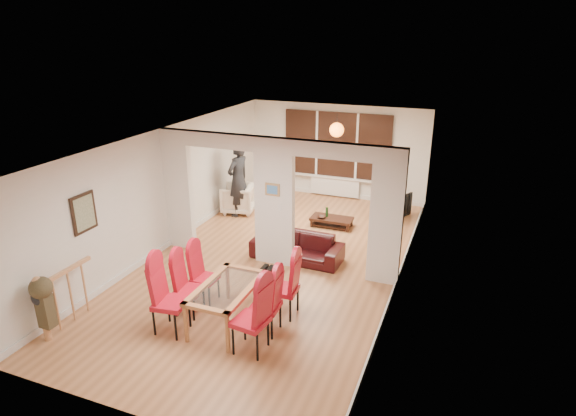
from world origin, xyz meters
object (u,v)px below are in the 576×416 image
Objects in this scene: dining_chair_la at (170,298)px; dining_chair_rc at (284,285)px; dining_chair_lb at (189,286)px; coffee_table at (332,222)px; dining_chair_lc at (205,275)px; bowl at (321,217)px; television at (396,207)px; dining_chair_ra at (250,316)px; armchair at (239,198)px; dining_table at (228,305)px; person at (238,179)px; dining_chair_rb at (266,301)px; sofa at (297,247)px; bottle at (327,212)px.

dining_chair_rc is (1.47, 1.09, -0.04)m from dining_chair_la.
dining_chair_lb is 1.04× the size of coffee_table.
dining_chair_rc reaches higher than coffee_table.
bowl is at bearing 77.90° from dining_chair_lc.
television is (1.02, 5.09, -0.25)m from dining_chair_rc.
dining_chair_lc is at bearing 151.50° from dining_chair_ra.
armchair is (-1.44, 4.14, -0.14)m from dining_chair_lc.
dining_chair_ra reaches higher than armchair.
dining_table is 0.76× the size of person.
dining_table is 0.85m from dining_chair_lc.
person is at bearing 122.79° from dining_chair_rc.
dining_chair_lb is at bearing 82.47° from dining_chair_la.
dining_chair_lb is (-0.01, 0.54, -0.08)m from dining_chair_la.
dining_chair_lb is at bearing 178.22° from dining_table.
dining_chair_rb is 4.44m from bowl.
dining_table is 1.77× the size of armchair.
dining_chair_rb reaches higher than dining_chair_lc.
dining_chair_lb is 1.02× the size of dining_chair_lc.
dining_chair_ra reaches higher than dining_chair_lb.
sofa is at bearing 96.71° from dining_chair_rb.
armchair is (-2.13, 4.62, 0.03)m from dining_table.
dining_chair_lc is at bearing -111.87° from sofa.
dining_chair_ra is at bearing -98.12° from dining_chair_rc.
dining_chair_lc is 5.19× the size of bowl.
bowl is at bearing 72.19° from dining_chair_lb.
person is (-2.68, 4.40, 0.42)m from dining_chair_rb.
dining_chair_rb reaches higher than dining_table.
bottle is at bearing 101.82° from dining_chair_ra.
bowl is at bearing 93.19° from sofa.
television is at bearing 38.19° from bowl.
dining_chair_lc reaches higher than armchair.
dining_chair_lc is at bearing -102.49° from bowl.
dining_chair_la is at bearing -178.20° from television.
bottle is (0.04, 1.97, 0.08)m from sofa.
dining_chair_ra is at bearing -80.68° from sofa.
person is at bearing 118.61° from dining_chair_rb.
armchair is at bearing 118.56° from dining_chair_rb.
dining_chair_la reaches higher than dining_chair_rc.
dining_chair_la is at bearing -144.42° from dining_table.
dining_chair_rb is 4.18× the size of bottle.
television is at bearing 72.68° from dining_table.
coffee_table is (0.18, 1.95, -0.16)m from sofa.
dining_chair_lb is 0.97× the size of dining_chair_rb.
dining_chair_lb is at bearing 4.82° from armchair.
person reaches higher than television.
dining_chair_la is 6.67m from television.
person reaches higher than coffee_table.
sofa is at bearing 64.47° from dining_chair_la.
dining_chair_rb reaches higher than dining_chair_lb.
dining_chair_ra is 5.83m from armchair.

